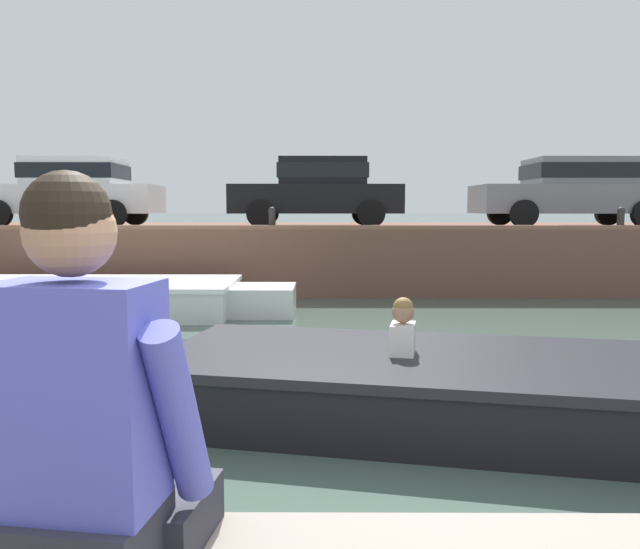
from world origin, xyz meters
The scene contains 11 objects.
ground_plane centered at (0.00, 5.29, 0.00)m, with size 400.00×400.00×0.00m, color #42564C.
far_quay_wall centered at (0.00, 13.59, 0.69)m, with size 60.00×6.00×1.38m, color brown.
far_wall_coping centered at (0.00, 10.71, 1.42)m, with size 60.00×0.24×0.08m, color brown.
boat_moored_west_white centered at (-4.30, 8.74, 0.28)m, with size 6.38×2.11×0.56m.
motorboat_passing centered at (0.85, 3.35, 0.28)m, with size 7.07×3.07×1.05m.
car_leftmost_white centered at (-6.14, 12.65, 2.22)m, with size 4.03×2.03×1.54m.
car_left_inner_black centered at (-0.50, 12.65, 2.22)m, with size 3.88×2.06×1.54m.
car_centre_grey centered at (5.31, 12.65, 2.22)m, with size 4.28×1.96×1.54m.
mooring_bollard_mid centered at (-1.41, 10.84, 1.62)m, with size 0.15×0.15×0.45m.
mooring_bollard_east centered at (5.59, 10.84, 1.62)m, with size 0.15×0.15×0.45m.
person_seated_left centered at (-0.93, -0.32, 1.29)m, with size 0.56×0.57×0.97m.
Camera 1 is at (-0.38, -1.73, 1.80)m, focal length 35.00 mm.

